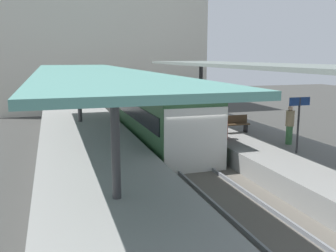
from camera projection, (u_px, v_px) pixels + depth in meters
ground_plane at (186, 169)px, 15.94m from camera, size 80.00×80.00×0.00m
platform_left at (96, 166)px, 14.73m from camera, size 4.40×28.00×1.00m
platform_right at (264, 151)px, 16.96m from camera, size 4.40×28.00×1.00m
track_ballast at (186, 167)px, 15.92m from camera, size 3.20×28.00×0.20m
rail_near_side at (170, 165)px, 15.68m from camera, size 0.08×28.00×0.14m
rail_far_side at (202, 162)px, 16.10m from camera, size 0.08×28.00×0.14m
commuter_train at (157, 114)px, 19.82m from camera, size 2.78×11.26×3.10m
canopy_left at (89, 73)px, 15.38m from camera, size 4.18×21.00×3.20m
canopy_right at (252, 66)px, 17.58m from camera, size 4.18×21.00×3.43m
platform_bench at (235, 123)px, 18.62m from camera, size 1.40×0.41×0.86m
platform_sign at (299, 112)px, 14.45m from camera, size 0.90×0.08×2.21m
litter_bin at (223, 130)px, 17.16m from camera, size 0.44×0.44×0.80m
passenger_near_bench at (290, 124)px, 16.04m from camera, size 0.36×0.36×1.70m
passenger_mid_platform at (222, 102)px, 23.61m from camera, size 0.36×0.36×1.73m
station_building_backdrop at (102, 48)px, 33.44m from camera, size 18.00×6.00×11.00m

